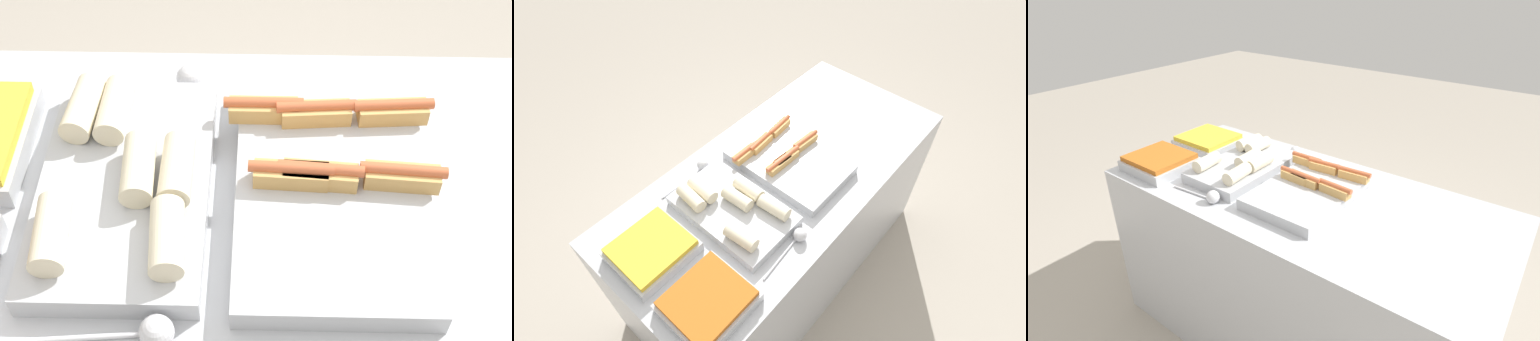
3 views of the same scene
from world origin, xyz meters
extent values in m
cube|color=#B7BABF|center=(0.00, 0.00, 0.44)|extent=(1.77, 0.82, 0.88)
cube|color=#B7BABF|center=(0.05, 0.00, 0.90)|extent=(0.35, 0.55, 0.05)
cube|color=tan|center=(-0.03, 0.00, 0.95)|extent=(0.14, 0.05, 0.04)
cylinder|color=#CC6038|center=(-0.03, 0.00, 0.97)|extent=(0.16, 0.03, 0.02)
cube|color=tan|center=(0.02, 0.16, 0.95)|extent=(0.14, 0.05, 0.04)
cylinder|color=#CC6038|center=(0.02, 0.16, 0.97)|extent=(0.16, 0.03, 0.02)
cube|color=tan|center=(0.17, 0.00, 0.95)|extent=(0.14, 0.05, 0.04)
cylinder|color=#CC6038|center=(0.17, 0.00, 0.97)|extent=(0.16, 0.03, 0.02)
cube|color=tan|center=(0.17, 0.16, 0.95)|extent=(0.14, 0.05, 0.04)
cylinder|color=#CC6038|center=(0.17, 0.16, 0.97)|extent=(0.16, 0.03, 0.02)
cube|color=tan|center=(-0.08, 0.16, 0.95)|extent=(0.14, 0.04, 0.04)
cylinder|color=#CC6038|center=(-0.08, 0.16, 0.97)|extent=(0.16, 0.02, 0.02)
cube|color=tan|center=(0.03, 0.00, 0.95)|extent=(0.14, 0.05, 0.04)
cylinder|color=#CC6038|center=(0.03, 0.00, 0.97)|extent=(0.16, 0.03, 0.02)
cube|color=#B7BABF|center=(-0.33, 0.00, 0.90)|extent=(0.31, 0.52, 0.05)
cylinder|color=beige|center=(-0.24, -0.15, 0.96)|extent=(0.07, 0.14, 0.06)
cylinder|color=beige|center=(-0.37, 0.15, 0.96)|extent=(0.06, 0.14, 0.06)
cylinder|color=beige|center=(-0.23, 0.00, 0.96)|extent=(0.06, 0.14, 0.06)
cylinder|color=beige|center=(-0.43, -0.15, 0.96)|extent=(0.07, 0.14, 0.06)
cylinder|color=beige|center=(-0.43, 0.15, 0.96)|extent=(0.07, 0.14, 0.06)
cylinder|color=beige|center=(-0.30, 0.00, 0.96)|extent=(0.07, 0.14, 0.06)
cylinder|color=silver|center=(-0.36, -0.30, 0.88)|extent=(0.24, 0.03, 0.01)
sphere|color=silver|center=(-0.24, -0.30, 0.91)|extent=(0.06, 0.06, 0.06)
cylinder|color=silver|center=(-0.36, 0.30, 0.88)|extent=(0.25, 0.02, 0.01)
sphere|color=silver|center=(-0.24, 0.30, 0.91)|extent=(0.06, 0.06, 0.06)
camera|label=1|loc=(-0.07, -0.82, 1.94)|focal=50.00mm
camera|label=2|loc=(-1.00, -0.79, 2.30)|focal=28.00mm
camera|label=3|loc=(0.87, -1.27, 1.76)|focal=28.00mm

